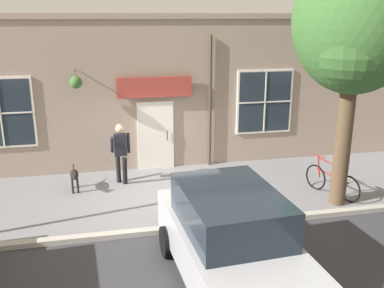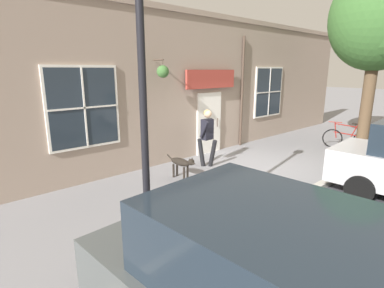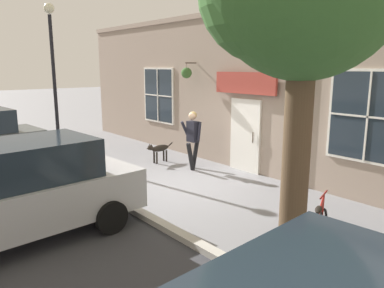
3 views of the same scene
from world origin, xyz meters
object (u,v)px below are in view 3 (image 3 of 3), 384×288
object	(u,v)px
dog_on_leash	(159,149)
leaning_bicycle	(318,239)
pedestrian_walking	(193,135)
parked_car_mid_block	(19,192)
street_lamp	(53,60)

from	to	relation	value
dog_on_leash	leaning_bicycle	distance (m)	6.86
pedestrian_walking	leaning_bicycle	world-z (taller)	pedestrian_walking
pedestrian_walking	parked_car_mid_block	distance (m)	5.53
parked_car_mid_block	pedestrian_walking	bearing A→B (deg)	-163.00
leaning_bicycle	parked_car_mid_block	bearing A→B (deg)	-48.75
pedestrian_walking	street_lamp	distance (m)	5.09
dog_on_leash	leaning_bicycle	bearing A→B (deg)	76.17
dog_on_leash	street_lamp	bearing A→B (deg)	-49.05
street_lamp	dog_on_leash	bearing A→B (deg)	130.95
parked_car_mid_block	street_lamp	size ratio (longest dim) A/B	0.90
leaning_bicycle	parked_car_mid_block	xyz separation A→B (m)	(3.31, -3.77, 0.50)
pedestrian_walking	parked_car_mid_block	world-z (taller)	parked_car_mid_block
leaning_bicycle	dog_on_leash	bearing A→B (deg)	-103.83
dog_on_leash	street_lamp	world-z (taller)	street_lamp
pedestrian_walking	dog_on_leash	bearing A→B (deg)	-75.12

